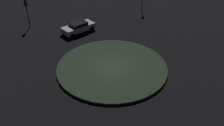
# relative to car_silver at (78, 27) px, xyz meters

# --- Properties ---
(ground_plane) EXTENTS (118.44, 118.44, 0.00)m
(ground_plane) POSITION_rel_car_silver_xyz_m (0.20, 9.47, -0.74)
(ground_plane) COLOR black
(roundabout_island) EXTENTS (11.42, 11.42, 0.27)m
(roundabout_island) POSITION_rel_car_silver_xyz_m (0.20, 9.47, -0.60)
(roundabout_island) COLOR #263823
(roundabout_island) RESTS_ON ground_plane
(car_silver) EXTENTS (4.57, 2.76, 1.40)m
(car_silver) POSITION_rel_car_silver_xyz_m (0.00, 0.00, 0.00)
(car_silver) COLOR silver
(car_silver) RESTS_ON ground_plane
(traffic_light_south) EXTENTS (0.36, 0.39, 3.86)m
(traffic_light_south) POSITION_rel_car_silver_xyz_m (5.19, -4.74, 2.02)
(traffic_light_south) COLOR #2D2D2D
(traffic_light_south) RESTS_ON ground_plane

